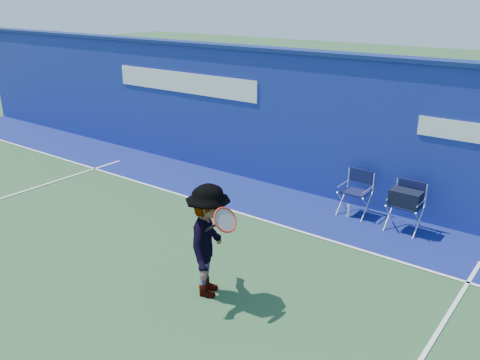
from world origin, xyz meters
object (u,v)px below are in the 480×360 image
Objects in this scene: water_bottle at (349,211)px; tennis_player at (209,241)px; directors_chair_left at (355,201)px; directors_chair_right at (405,211)px.

tennis_player is (-0.44, -3.75, 0.72)m from water_bottle.
directors_chair_left is 0.96× the size of directors_chair_right.
tennis_player reaches higher than directors_chair_right.
directors_chair_left is 3.99m from tennis_player.
tennis_player is (-1.53, -3.79, 0.47)m from directors_chair_right.
directors_chair_right is 4.12m from tennis_player.
water_bottle is (-1.08, -0.04, -0.26)m from directors_chair_right.
water_bottle is at bearing 83.24° from tennis_player.
directors_chair_left is at bearing 83.04° from tennis_player.
directors_chair_left is 1.06m from directors_chair_right.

